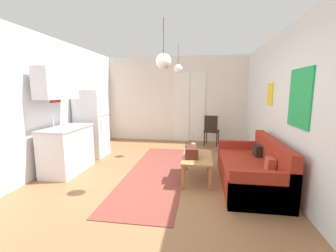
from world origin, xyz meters
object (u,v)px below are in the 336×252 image
object	(u,v)px
couch	(254,171)
coffee_table	(197,159)
bamboo_vase	(193,148)
handbag	(191,152)
accent_chair	(211,129)
pendant_lamp_far	(178,69)
refrigerator	(92,124)
pendant_lamp_near	(164,61)

from	to	relation	value
couch	coffee_table	distance (m)	0.99
bamboo_vase	handbag	size ratio (longest dim) A/B	1.17
accent_chair	pendant_lamp_far	world-z (taller)	pendant_lamp_far
bamboo_vase	accent_chair	bearing A→B (deg)	79.65
coffee_table	handbag	size ratio (longest dim) A/B	2.81
bamboo_vase	refrigerator	distance (m)	2.70
handbag	coffee_table	bearing A→B (deg)	39.14
accent_chair	pendant_lamp_near	xyz separation A→B (m)	(-0.90, -3.13, 1.57)
refrigerator	accent_chair	bearing A→B (deg)	26.83
pendant_lamp_near	pendant_lamp_far	size ratio (longest dim) A/B	1.14
handbag	accent_chair	world-z (taller)	accent_chair
handbag	refrigerator	world-z (taller)	refrigerator
refrigerator	pendant_lamp_near	xyz separation A→B (m)	(2.07, -1.63, 1.25)
coffee_table	bamboo_vase	bearing A→B (deg)	111.19
bamboo_vase	accent_chair	world-z (taller)	accent_chair
refrigerator	pendant_lamp_near	size ratio (longest dim) A/B	2.19
refrigerator	pendant_lamp_far	bearing A→B (deg)	11.10
bamboo_vase	pendant_lamp_near	distance (m)	1.75
bamboo_vase	handbag	bearing A→B (deg)	-95.06
handbag	accent_chair	bearing A→B (deg)	80.21
couch	pendant_lamp_near	xyz separation A→B (m)	(-1.51, -0.39, 1.81)
couch	pendant_lamp_near	distance (m)	2.39
pendant_lamp_far	coffee_table	bearing A→B (deg)	-71.17
handbag	pendant_lamp_far	world-z (taller)	pendant_lamp_far
coffee_table	handbag	distance (m)	0.20
accent_chair	bamboo_vase	bearing A→B (deg)	91.92
refrigerator	accent_chair	size ratio (longest dim) A/B	1.80
refrigerator	pendant_lamp_far	xyz separation A→B (m)	(2.09, 0.41, 1.33)
bamboo_vase	refrigerator	size ratio (longest dim) A/B	0.25
coffee_table	refrigerator	distance (m)	2.87
coffee_table	handbag	bearing A→B (deg)	-140.86
coffee_table	bamboo_vase	distance (m)	0.27
pendant_lamp_near	pendant_lamp_far	world-z (taller)	same
coffee_table	refrigerator	size ratio (longest dim) A/B	0.61
handbag	refrigerator	xyz separation A→B (m)	(-2.50, 1.20, 0.29)
refrigerator	accent_chair	distance (m)	3.34
bamboo_vase	refrigerator	bearing A→B (deg)	160.13
couch	refrigerator	xyz separation A→B (m)	(-3.58, 1.24, 0.56)
refrigerator	couch	bearing A→B (deg)	-19.10
coffee_table	bamboo_vase	xyz separation A→B (m)	(-0.08, 0.20, 0.16)
coffee_table	pendant_lamp_far	xyz separation A→B (m)	(-0.52, 1.52, 1.77)
coffee_table	pendant_lamp_near	distance (m)	1.84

